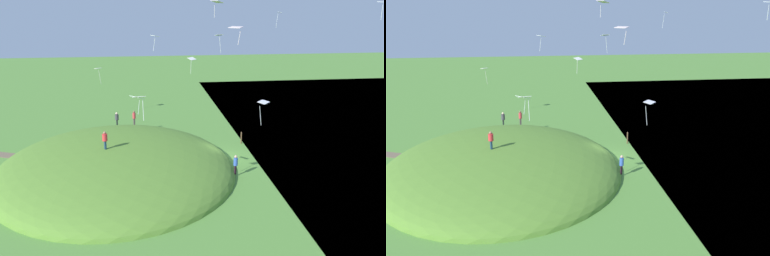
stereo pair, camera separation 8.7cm
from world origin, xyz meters
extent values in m
plane|color=#508434|center=(0.00, 0.00, 0.00)|extent=(160.00, 160.00, 0.00)
ellipsoid|color=#527F2C|center=(10.38, 1.93, 0.00)|extent=(21.87, 24.92, 4.80)
cube|color=#1B354C|center=(11.19, 2.71, 2.78)|extent=(0.24, 0.28, 0.78)
cylinder|color=red|center=(11.19, 2.71, 3.48)|extent=(0.61, 0.61, 0.62)
sphere|color=#9F6652|center=(11.19, 2.71, 3.91)|extent=(0.24, 0.24, 0.24)
cube|color=black|center=(10.84, -10.07, 1.06)|extent=(0.17, 0.26, 0.84)
cylinder|color=#3D3C42|center=(10.84, -10.07, 1.81)|extent=(0.50, 0.50, 0.66)
sphere|color=beige|center=(10.84, -10.07, 2.26)|extent=(0.25, 0.25, 0.25)
cube|color=black|center=(-0.26, 4.64, 0.61)|extent=(0.22, 0.23, 0.87)
cylinder|color=#3359B0|center=(-0.26, 4.64, 1.39)|extent=(0.53, 0.53, 0.68)
sphere|color=tan|center=(-0.26, 4.64, 1.86)|extent=(0.26, 0.26, 0.26)
cube|color=#554747|center=(8.79, -9.36, 1.37)|extent=(0.22, 0.16, 0.84)
cylinder|color=#C4383D|center=(8.79, -9.36, 2.12)|extent=(0.45, 0.45, 0.66)
sphere|color=brown|center=(8.79, -9.36, 2.58)|extent=(0.25, 0.25, 0.25)
cube|color=white|center=(-10.69, -17.16, 13.51)|extent=(0.45, 0.64, 0.14)
cylinder|color=white|center=(-10.44, -17.33, 12.42)|extent=(0.15, 0.18, 1.85)
cube|color=white|center=(0.84, 0.16, 14.96)|extent=(1.17, 1.31, 0.22)
cylinder|color=white|center=(1.06, 0.07, 14.14)|extent=(0.05, 0.06, 1.08)
cube|color=#EEE5CE|center=(13.32, -16.82, 6.61)|extent=(1.07, 1.01, 0.10)
cylinder|color=#EEE5CE|center=(13.17, -16.96, 5.41)|extent=(0.26, 0.20, 1.94)
cube|color=white|center=(-11.97, 4.87, 14.97)|extent=(0.96, 1.02, 0.06)
cylinder|color=white|center=(-12.03, 5.05, 14.14)|extent=(0.13, 0.20, 1.24)
cube|color=white|center=(-1.63, -11.99, 11.07)|extent=(1.12, 0.94, 0.19)
cylinder|color=white|center=(-1.76, -11.75, 9.88)|extent=(0.25, 0.07, 1.90)
cube|color=#F6DAD6|center=(0.38, 5.95, 13.10)|extent=(1.23, 1.19, 0.10)
cylinder|color=#F6DAD6|center=(0.14, 6.19, 12.30)|extent=(0.17, 0.13, 1.10)
cube|color=white|center=(-2.33, 5.33, 6.93)|extent=(1.22, 1.25, 0.13)
cylinder|color=white|center=(-2.04, 5.55, 5.80)|extent=(0.29, 0.25, 1.72)
cube|color=white|center=(2.02, -8.75, 8.74)|extent=(1.11, 1.10, 0.25)
cylinder|color=white|center=(2.14, -8.78, 7.78)|extent=(0.10, 0.06, 1.46)
cube|color=white|center=(6.18, -6.97, 11.45)|extent=(1.07, 1.19, 0.17)
cylinder|color=white|center=(6.30, -7.08, 10.52)|extent=(0.21, 0.06, 1.35)
cube|color=white|center=(8.14, 7.89, 8.20)|extent=(1.14, 1.16, 0.25)
cylinder|color=white|center=(8.06, 7.63, 7.38)|extent=(0.18, 0.08, 1.14)
cube|color=white|center=(8.01, 9.87, 8.67)|extent=(0.97, 0.75, 0.20)
cylinder|color=white|center=(7.74, 9.95, 7.72)|extent=(0.07, 0.20, 1.46)
cylinder|color=brown|center=(-2.86, -4.08, 0.65)|extent=(0.14, 0.14, 1.30)
camera|label=1|loc=(7.80, 38.80, 15.19)|focal=39.51mm
camera|label=2|loc=(7.72, 38.82, 15.19)|focal=39.51mm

